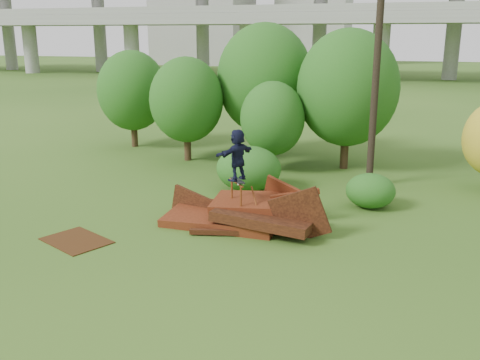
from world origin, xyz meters
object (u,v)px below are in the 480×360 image
(skater, at_px, (237,155))
(flat_plate, at_px, (76,241))
(scrap_pile, at_px, (244,214))
(utility_pole, at_px, (377,63))

(skater, distance_m, flat_plate, 5.51)
(flat_plate, bearing_deg, skater, 32.81)
(scrap_pile, relative_size, flat_plate, 2.91)
(scrap_pile, height_order, flat_plate, scrap_pile)
(skater, distance_m, utility_pole, 7.58)
(flat_plate, height_order, utility_pole, utility_pole)
(skater, height_order, utility_pole, utility_pole)
(scrap_pile, height_order, utility_pole, utility_pole)
(scrap_pile, bearing_deg, utility_pole, 59.49)
(scrap_pile, xyz_separation_m, utility_pole, (3.51, 5.96, 4.54))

